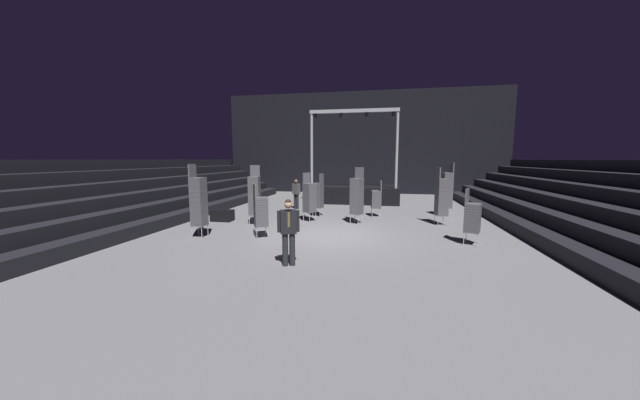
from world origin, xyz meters
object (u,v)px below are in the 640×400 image
at_px(chair_stack_front_right, 376,199).
at_px(chair_stack_rear_left, 357,196).
at_px(man_with_tie, 288,228).
at_px(chair_stack_aisle_right, 318,195).
at_px(stage_riser, 354,192).
at_px(crew_worker_near_stage, 296,192).
at_px(chair_stack_mid_right, 472,217).
at_px(equipment_road_case, 222,216).
at_px(chair_stack_rear_right, 447,190).
at_px(chair_stack_aisle_left, 255,195).
at_px(chair_stack_mid_left, 309,197).
at_px(chair_stack_rear_centre, 198,201).
at_px(chair_stack_mid_centre, 261,211).
at_px(chair_stack_front_left, 442,196).

relative_size(chair_stack_front_right, chair_stack_rear_left, 0.72).
height_order(man_with_tie, chair_stack_aisle_right, chair_stack_aisle_right).
distance_m(man_with_tie, chair_stack_rear_left, 5.97).
bearing_deg(stage_riser, crew_worker_near_stage, -130.84).
height_order(chair_stack_mid_right, crew_worker_near_stage, chair_stack_mid_right).
height_order(crew_worker_near_stage, equipment_road_case, crew_worker_near_stage).
relative_size(chair_stack_rear_right, chair_stack_aisle_left, 1.03).
height_order(stage_riser, chair_stack_rear_right, stage_riser).
xyz_separation_m(stage_riser, chair_stack_aisle_right, (-1.26, -5.27, 0.40)).
height_order(chair_stack_mid_left, chair_stack_aisle_right, chair_stack_mid_left).
xyz_separation_m(chair_stack_aisle_right, crew_worker_near_stage, (-1.63, 1.93, -0.09)).
relative_size(chair_stack_front_right, chair_stack_aisle_left, 0.69).
xyz_separation_m(chair_stack_aisle_left, chair_stack_aisle_right, (2.21, 2.47, -0.21)).
xyz_separation_m(chair_stack_rear_left, chair_stack_rear_right, (4.06, 2.54, 0.08)).
height_order(chair_stack_mid_right, chair_stack_rear_centre, chair_stack_rear_centre).
bearing_deg(chair_stack_rear_right, chair_stack_mid_centre, 113.75).
bearing_deg(chair_stack_rear_right, chair_stack_mid_left, 96.79).
xyz_separation_m(stage_riser, chair_stack_rear_right, (4.77, -4.21, 0.65)).
height_order(chair_stack_mid_left, chair_stack_rear_right, chair_stack_rear_right).
xyz_separation_m(chair_stack_front_right, crew_worker_near_stage, (-4.38, 1.53, 0.07)).
height_order(man_with_tie, crew_worker_near_stage, man_with_tie).
height_order(chair_stack_rear_left, chair_stack_rear_right, chair_stack_rear_right).
relative_size(chair_stack_front_right, crew_worker_near_stage, 1.03).
height_order(chair_stack_mid_right, chair_stack_aisle_left, chair_stack_aisle_left).
bearing_deg(stage_riser, chair_stack_mid_centre, -103.40).
bearing_deg(chair_stack_rear_centre, chair_stack_mid_centre, 100.57).
distance_m(chair_stack_mid_left, chair_stack_aisle_left, 2.38).
bearing_deg(chair_stack_aisle_right, chair_stack_rear_centre, 159.70).
distance_m(chair_stack_aisle_right, crew_worker_near_stage, 2.52).
distance_m(chair_stack_mid_left, chair_stack_mid_centre, 3.40).
bearing_deg(crew_worker_near_stage, chair_stack_front_left, -173.79).
xyz_separation_m(chair_stack_mid_left, chair_stack_rear_centre, (-3.15, -3.57, 0.21)).
distance_m(chair_stack_rear_right, equipment_road_case, 10.48).
xyz_separation_m(chair_stack_front_right, chair_stack_aisle_left, (-4.97, -2.87, 0.38)).
relative_size(stage_riser, chair_stack_rear_left, 2.35).
height_order(chair_stack_rear_right, chair_stack_aisle_right, chair_stack_rear_right).
relative_size(chair_stack_front_left, chair_stack_rear_left, 1.00).
bearing_deg(man_with_tie, chair_stack_mid_right, -170.09).
bearing_deg(chair_stack_rear_right, man_with_tie, 132.83).
xyz_separation_m(chair_stack_rear_right, equipment_road_case, (-9.93, -3.17, -1.04)).
relative_size(chair_stack_rear_centre, crew_worker_near_stage, 1.54).
height_order(chair_stack_mid_left, equipment_road_case, chair_stack_mid_left).
distance_m(chair_stack_front_left, chair_stack_front_right, 3.09).
height_order(chair_stack_mid_centre, chair_stack_aisle_right, chair_stack_aisle_right).
xyz_separation_m(chair_stack_mid_centre, chair_stack_aisle_right, (1.10, 4.63, 0.08)).
bearing_deg(chair_stack_mid_centre, equipment_road_case, -163.86).
bearing_deg(chair_stack_rear_left, chair_stack_mid_left, 23.02).
xyz_separation_m(chair_stack_rear_right, crew_worker_near_stage, (-7.66, 0.87, -0.35)).
bearing_deg(chair_stack_rear_centre, man_with_tie, 61.34).
bearing_deg(chair_stack_rear_centre, chair_stack_mid_left, 140.75).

